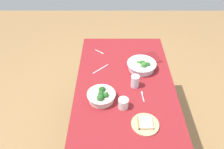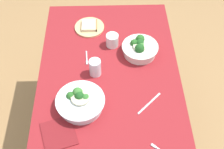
{
  "view_description": "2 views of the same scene",
  "coord_description": "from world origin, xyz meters",
  "px_view_note": "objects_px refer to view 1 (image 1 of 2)",
  "views": [
    {
      "loc": [
        1.41,
        -0.11,
        2.03
      ],
      "look_at": [
        -0.06,
        -0.11,
        0.78
      ],
      "focal_mm": 36.29,
      "sensor_mm": 36.0,
      "label": 1
    },
    {
      "loc": [
        -1.07,
        0.01,
        2.11
      ],
      "look_at": [
        0.03,
        -0.02,
        0.78
      ],
      "focal_mm": 48.93,
      "sensor_mm": 36.0,
      "label": 2
    }
  ],
  "objects_px": {
    "broccoli_bowl_far": "(142,65)",
    "napkin_folded_upper": "(150,58)",
    "water_glass_side": "(123,103)",
    "fork_by_far_bowl": "(100,52)",
    "water_glass_center": "(135,81)",
    "fork_by_near_bowl": "(143,96)",
    "bread_side_plate": "(145,124)",
    "broccoli_bowl_near": "(101,96)",
    "table_knife_left": "(101,69)"
  },
  "relations": [
    {
      "from": "broccoli_bowl_far",
      "to": "napkin_folded_upper",
      "type": "distance_m",
      "value": 0.19
    },
    {
      "from": "water_glass_side",
      "to": "napkin_folded_upper",
      "type": "height_order",
      "value": "water_glass_side"
    },
    {
      "from": "water_glass_side",
      "to": "fork_by_far_bowl",
      "type": "height_order",
      "value": "water_glass_side"
    },
    {
      "from": "water_glass_center",
      "to": "fork_by_near_bowl",
      "type": "height_order",
      "value": "water_glass_center"
    },
    {
      "from": "bread_side_plate",
      "to": "fork_by_far_bowl",
      "type": "bearing_deg",
      "value": -158.14
    },
    {
      "from": "fork_by_near_bowl",
      "to": "bread_side_plate",
      "type": "bearing_deg",
      "value": 173.77
    },
    {
      "from": "broccoli_bowl_near",
      "to": "fork_by_near_bowl",
      "type": "xyz_separation_m",
      "value": [
        -0.04,
        0.32,
        -0.04
      ]
    },
    {
      "from": "water_glass_side",
      "to": "fork_by_near_bowl",
      "type": "relative_size",
      "value": 0.72
    },
    {
      "from": "bread_side_plate",
      "to": "table_knife_left",
      "type": "xyz_separation_m",
      "value": [
        -0.61,
        -0.33,
        -0.01
      ]
    },
    {
      "from": "water_glass_center",
      "to": "fork_by_far_bowl",
      "type": "xyz_separation_m",
      "value": [
        -0.48,
        -0.31,
        -0.05
      ]
    },
    {
      "from": "table_knife_left",
      "to": "napkin_folded_upper",
      "type": "height_order",
      "value": "napkin_folded_upper"
    },
    {
      "from": "broccoli_bowl_far",
      "to": "table_knife_left",
      "type": "relative_size",
      "value": 1.41
    },
    {
      "from": "broccoli_bowl_far",
      "to": "water_glass_center",
      "type": "distance_m",
      "value": 0.24
    },
    {
      "from": "bread_side_plate",
      "to": "table_knife_left",
      "type": "distance_m",
      "value": 0.69
    },
    {
      "from": "water_glass_side",
      "to": "table_knife_left",
      "type": "relative_size",
      "value": 0.44
    },
    {
      "from": "water_glass_center",
      "to": "napkin_folded_upper",
      "type": "xyz_separation_m",
      "value": [
        -0.39,
        0.18,
        -0.05
      ]
    },
    {
      "from": "bread_side_plate",
      "to": "fork_by_near_bowl",
      "type": "relative_size",
      "value": 1.73
    },
    {
      "from": "water_glass_side",
      "to": "napkin_folded_upper",
      "type": "bearing_deg",
      "value": 155.33
    },
    {
      "from": "broccoli_bowl_far",
      "to": "fork_by_near_bowl",
      "type": "xyz_separation_m",
      "value": [
        0.34,
        -0.02,
        -0.04
      ]
    },
    {
      "from": "water_glass_center",
      "to": "fork_by_far_bowl",
      "type": "relative_size",
      "value": 1.15
    },
    {
      "from": "broccoli_bowl_near",
      "to": "fork_by_far_bowl",
      "type": "bearing_deg",
      "value": -176.08
    },
    {
      "from": "bread_side_plate",
      "to": "water_glass_side",
      "type": "distance_m",
      "value": 0.22
    },
    {
      "from": "broccoli_bowl_far",
      "to": "water_glass_center",
      "type": "xyz_separation_m",
      "value": [
        0.22,
        -0.08,
        0.01
      ]
    },
    {
      "from": "table_knife_left",
      "to": "broccoli_bowl_far",
      "type": "bearing_deg",
      "value": 136.46
    },
    {
      "from": "broccoli_bowl_far",
      "to": "table_knife_left",
      "type": "xyz_separation_m",
      "value": [
        0.01,
        -0.36,
        -0.04
      ]
    },
    {
      "from": "broccoli_bowl_near",
      "to": "fork_by_near_bowl",
      "type": "bearing_deg",
      "value": 96.41
    },
    {
      "from": "broccoli_bowl_far",
      "to": "fork_by_far_bowl",
      "type": "xyz_separation_m",
      "value": [
        -0.26,
        -0.39,
        -0.04
      ]
    },
    {
      "from": "broccoli_bowl_near",
      "to": "napkin_folded_upper",
      "type": "height_order",
      "value": "broccoli_bowl_near"
    },
    {
      "from": "fork_by_far_bowl",
      "to": "napkin_folded_upper",
      "type": "relative_size",
      "value": 0.53
    },
    {
      "from": "fork_by_far_bowl",
      "to": "table_knife_left",
      "type": "relative_size",
      "value": 0.5
    },
    {
      "from": "table_knife_left",
      "to": "napkin_folded_upper",
      "type": "distance_m",
      "value": 0.5
    },
    {
      "from": "napkin_folded_upper",
      "to": "broccoli_bowl_near",
      "type": "bearing_deg",
      "value": -39.55
    },
    {
      "from": "table_knife_left",
      "to": "water_glass_center",
      "type": "bearing_deg",
      "value": 98.47
    },
    {
      "from": "broccoli_bowl_far",
      "to": "bread_side_plate",
      "type": "bearing_deg",
      "value": -3.28
    },
    {
      "from": "broccoli_bowl_far",
      "to": "broccoli_bowl_near",
      "type": "distance_m",
      "value": 0.51
    },
    {
      "from": "fork_by_near_bowl",
      "to": "napkin_folded_upper",
      "type": "distance_m",
      "value": 0.52
    },
    {
      "from": "bread_side_plate",
      "to": "napkin_folded_upper",
      "type": "height_order",
      "value": "bread_side_plate"
    },
    {
      "from": "table_knife_left",
      "to": "fork_by_near_bowl",
      "type": "bearing_deg",
      "value": 91.06
    },
    {
      "from": "broccoli_bowl_near",
      "to": "fork_by_near_bowl",
      "type": "distance_m",
      "value": 0.32
    },
    {
      "from": "broccoli_bowl_near",
      "to": "fork_by_far_bowl",
      "type": "xyz_separation_m",
      "value": [
        -0.64,
        -0.04,
        -0.04
      ]
    },
    {
      "from": "water_glass_center",
      "to": "table_knife_left",
      "type": "relative_size",
      "value": 0.57
    },
    {
      "from": "bread_side_plate",
      "to": "napkin_folded_upper",
      "type": "distance_m",
      "value": 0.79
    },
    {
      "from": "water_glass_center",
      "to": "water_glass_side",
      "type": "height_order",
      "value": "water_glass_center"
    },
    {
      "from": "broccoli_bowl_near",
      "to": "table_knife_left",
      "type": "height_order",
      "value": "broccoli_bowl_near"
    },
    {
      "from": "broccoli_bowl_far",
      "to": "fork_by_near_bowl",
      "type": "height_order",
      "value": "broccoli_bowl_far"
    },
    {
      "from": "fork_by_far_bowl",
      "to": "broccoli_bowl_far",
      "type": "bearing_deg",
      "value": 4.2
    },
    {
      "from": "broccoli_bowl_far",
      "to": "table_knife_left",
      "type": "height_order",
      "value": "broccoli_bowl_far"
    },
    {
      "from": "broccoli_bowl_far",
      "to": "bread_side_plate",
      "type": "height_order",
      "value": "broccoli_bowl_far"
    },
    {
      "from": "broccoli_bowl_far",
      "to": "broccoli_bowl_near",
      "type": "xyz_separation_m",
      "value": [
        0.38,
        -0.34,
        0.0
      ]
    },
    {
      "from": "table_knife_left",
      "to": "napkin_folded_upper",
      "type": "bearing_deg",
      "value": 155.3
    }
  ]
}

